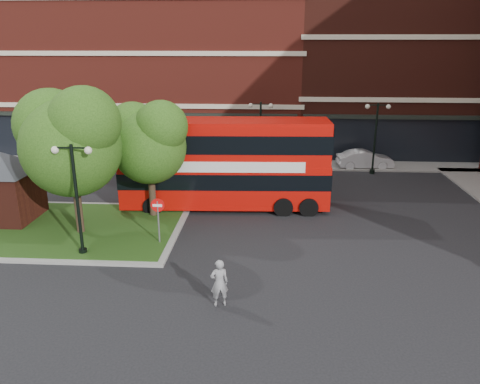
# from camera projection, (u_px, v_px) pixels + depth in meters

# --- Properties ---
(ground) EXTENTS (120.00, 120.00, 0.00)m
(ground) POSITION_uv_depth(u_px,v_px,m) (206.00, 261.00, 20.18)
(ground) COLOR black
(ground) RESTS_ON ground
(pavement_far) EXTENTS (44.00, 3.00, 0.12)m
(pavement_far) POSITION_uv_depth(u_px,v_px,m) (234.00, 164.00, 35.82)
(pavement_far) COLOR slate
(pavement_far) RESTS_ON ground
(terrace_far_left) EXTENTS (26.00, 12.00, 14.00)m
(terrace_far_left) POSITION_uv_depth(u_px,v_px,m) (150.00, 65.00, 41.27)
(terrace_far_left) COLOR maroon
(terrace_far_left) RESTS_ON ground
(terrace_far_right) EXTENTS (18.00, 12.00, 16.00)m
(terrace_far_right) POSITION_uv_depth(u_px,v_px,m) (405.00, 53.00, 39.65)
(terrace_far_right) COLOR #471911
(terrace_far_right) RESTS_ON ground
(traffic_island) EXTENTS (12.60, 7.60, 0.15)m
(traffic_island) POSITION_uv_depth(u_px,v_px,m) (56.00, 228.00, 23.48)
(traffic_island) COLOR gray
(traffic_island) RESTS_ON ground
(kiosk) EXTENTS (6.51, 6.51, 3.60)m
(kiosk) POSITION_uv_depth(u_px,v_px,m) (2.00, 179.00, 23.91)
(kiosk) COLOR #471911
(kiosk) RESTS_ON traffic_island
(tree_island_west) EXTENTS (5.40, 4.71, 7.21)m
(tree_island_west) POSITION_uv_depth(u_px,v_px,m) (69.00, 137.00, 21.53)
(tree_island_west) COLOR #2D2116
(tree_island_west) RESTS_ON ground
(tree_island_east) EXTENTS (4.46, 3.90, 6.29)m
(tree_island_east) POSITION_uv_depth(u_px,v_px,m) (148.00, 139.00, 23.88)
(tree_island_east) COLOR #2D2116
(tree_island_east) RESTS_ON ground
(lamp_island) EXTENTS (1.72, 0.36, 5.00)m
(lamp_island) POSITION_uv_depth(u_px,v_px,m) (77.00, 194.00, 19.82)
(lamp_island) COLOR black
(lamp_island) RESTS_ON ground
(lamp_far_left) EXTENTS (1.72, 0.36, 5.00)m
(lamp_far_left) POSITION_uv_depth(u_px,v_px,m) (260.00, 133.00, 32.95)
(lamp_far_left) COLOR black
(lamp_far_left) RESTS_ON ground
(lamp_far_right) EXTENTS (1.72, 0.36, 5.00)m
(lamp_far_right) POSITION_uv_depth(u_px,v_px,m) (375.00, 134.00, 32.47)
(lamp_far_right) COLOR black
(lamp_far_right) RESTS_ON ground
(bus) EXTENTS (11.53, 3.09, 4.36)m
(bus) POSITION_uv_depth(u_px,v_px,m) (225.00, 158.00, 25.78)
(bus) COLOR #B70D07
(bus) RESTS_ON ground
(woman) EXTENTS (0.74, 0.59, 1.78)m
(woman) POSITION_uv_depth(u_px,v_px,m) (219.00, 283.00, 16.52)
(woman) COLOR gray
(woman) RESTS_ON ground
(car_silver) EXTENTS (3.66, 1.56, 1.23)m
(car_silver) POSITION_uv_depth(u_px,v_px,m) (200.00, 158.00, 35.33)
(car_silver) COLOR #9FA1A6
(car_silver) RESTS_ON ground
(car_white) EXTENTS (4.16, 1.73, 1.34)m
(car_white) POSITION_uv_depth(u_px,v_px,m) (365.00, 159.00, 34.58)
(car_white) COLOR silver
(car_white) RESTS_ON ground
(no_entry_sign) EXTENTS (0.63, 0.08, 2.26)m
(no_entry_sign) POSITION_uv_depth(u_px,v_px,m) (158.00, 212.00, 21.24)
(no_entry_sign) COLOR slate
(no_entry_sign) RESTS_ON ground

